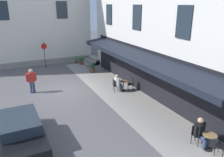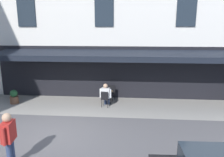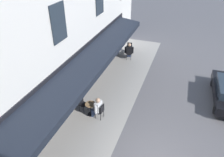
{
  "view_description": "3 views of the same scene",
  "coord_description": "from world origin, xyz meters",
  "px_view_note": "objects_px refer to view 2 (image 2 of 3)",
  "views": [
    {
      "loc": [
        -15.51,
        3.51,
        6.12
      ],
      "look_at": [
        -3.1,
        -2.36,
        1.5
      ],
      "focal_mm": 35.83,
      "sensor_mm": 36.0,
      "label": 1
    },
    {
      "loc": [
        -3.17,
        8.07,
        4.24
      ],
      "look_at": [
        -2.23,
        -3.74,
        1.5
      ],
      "focal_mm": 34.84,
      "sensor_mm": 36.0,
      "label": 2
    },
    {
      "loc": [
        6.38,
        0.45,
        8.24
      ],
      "look_at": [
        -4.0,
        -3.31,
        1.29
      ],
      "focal_mm": 35.03,
      "sensor_mm": 36.0,
      "label": 3
    }
  ],
  "objects_px": {
    "cafe_table_near_entrance": "(107,95)",
    "seated_companion_in_white": "(106,94)",
    "potted_plant_under_sign": "(14,97)",
    "cafe_chair_black_corner_left": "(111,91)",
    "walking_pedestrian_in_red": "(9,136)",
    "cafe_chair_black_under_awning": "(105,98)"
  },
  "relations": [
    {
      "from": "cafe_table_near_entrance",
      "to": "cafe_chair_black_corner_left",
      "type": "height_order",
      "value": "cafe_chair_black_corner_left"
    },
    {
      "from": "cafe_table_near_entrance",
      "to": "walking_pedestrian_in_red",
      "type": "bearing_deg",
      "value": 68.29
    },
    {
      "from": "cafe_chair_black_corner_left",
      "to": "potted_plant_under_sign",
      "type": "xyz_separation_m",
      "value": [
        5.55,
        1.03,
        -0.17
      ]
    },
    {
      "from": "cafe_chair_black_corner_left",
      "to": "walking_pedestrian_in_red",
      "type": "bearing_deg",
      "value": 68.76
    },
    {
      "from": "cafe_chair_black_under_awning",
      "to": "walking_pedestrian_in_red",
      "type": "xyz_separation_m",
      "value": [
        2.34,
        5.46,
        0.49
      ]
    },
    {
      "from": "cafe_chair_black_corner_left",
      "to": "cafe_chair_black_under_awning",
      "type": "bearing_deg",
      "value": 78.17
    },
    {
      "from": "cafe_chair_black_under_awning",
      "to": "seated_companion_in_white",
      "type": "relative_size",
      "value": 0.7
    },
    {
      "from": "walking_pedestrian_in_red",
      "to": "cafe_table_near_entrance",
      "type": "bearing_deg",
      "value": -111.71
    },
    {
      "from": "cafe_table_near_entrance",
      "to": "seated_companion_in_white",
      "type": "height_order",
      "value": "seated_companion_in_white"
    },
    {
      "from": "cafe_chair_black_under_awning",
      "to": "potted_plant_under_sign",
      "type": "distance_m",
      "value": 5.3
    },
    {
      "from": "cafe_table_near_entrance",
      "to": "potted_plant_under_sign",
      "type": "xyz_separation_m",
      "value": [
        5.38,
        0.42,
        -0.11
      ]
    },
    {
      "from": "cafe_chair_black_corner_left",
      "to": "seated_companion_in_white",
      "type": "height_order",
      "value": "seated_companion_in_white"
    },
    {
      "from": "cafe_chair_black_under_awning",
      "to": "cafe_chair_black_corner_left",
      "type": "distance_m",
      "value": 1.26
    },
    {
      "from": "seated_companion_in_white",
      "to": "cafe_chair_black_corner_left",
      "type": "bearing_deg",
      "value": -102.77
    },
    {
      "from": "seated_companion_in_white",
      "to": "potted_plant_under_sign",
      "type": "relative_size",
      "value": 1.62
    },
    {
      "from": "walking_pedestrian_in_red",
      "to": "cafe_chair_black_corner_left",
      "type": "bearing_deg",
      "value": -111.24
    },
    {
      "from": "cafe_chair_black_corner_left",
      "to": "cafe_table_near_entrance",
      "type": "bearing_deg",
      "value": 73.63
    },
    {
      "from": "seated_companion_in_white",
      "to": "potted_plant_under_sign",
      "type": "height_order",
      "value": "seated_companion_in_white"
    },
    {
      "from": "cafe_table_near_entrance",
      "to": "seated_companion_in_white",
      "type": "xyz_separation_m",
      "value": [
        0.05,
        0.41,
        0.21
      ]
    },
    {
      "from": "cafe_chair_black_under_awning",
      "to": "walking_pedestrian_in_red",
      "type": "height_order",
      "value": "walking_pedestrian_in_red"
    },
    {
      "from": "walking_pedestrian_in_red",
      "to": "potted_plant_under_sign",
      "type": "xyz_separation_m",
      "value": [
        2.95,
        -5.66,
        -0.66
      ]
    },
    {
      "from": "cafe_chair_black_corner_left",
      "to": "walking_pedestrian_in_red",
      "type": "height_order",
      "value": "walking_pedestrian_in_red"
    }
  ]
}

